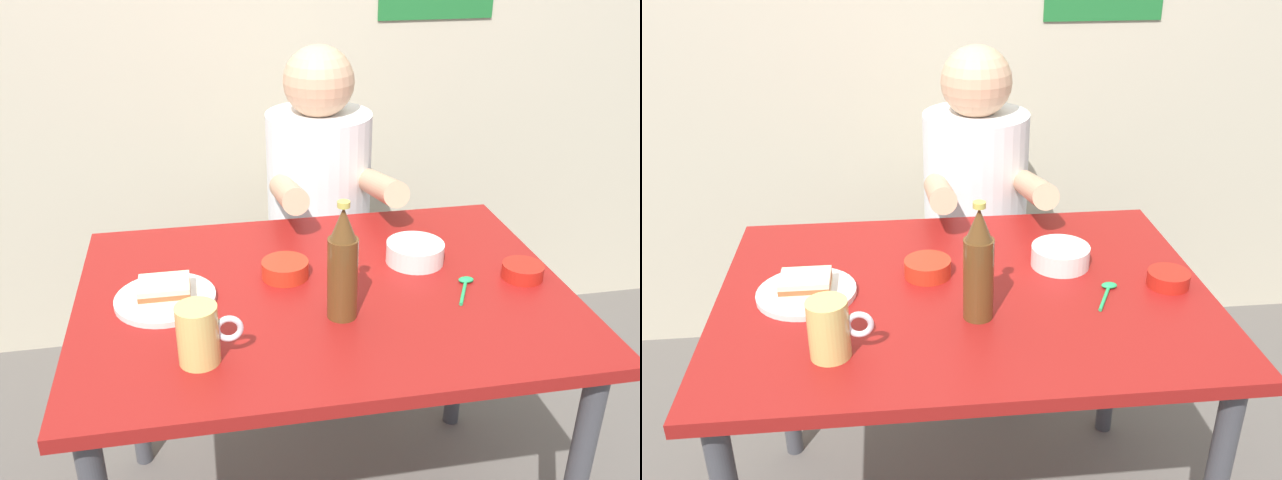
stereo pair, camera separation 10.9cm
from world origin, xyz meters
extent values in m
cube|color=maroon|center=(0.00, 0.00, 0.72)|extent=(1.10, 0.80, 0.03)
cylinder|color=#3F3F44|center=(-0.49, 0.34, 0.35)|extent=(0.05, 0.05, 0.71)
cylinder|color=#3F3F44|center=(0.49, 0.34, 0.35)|extent=(0.05, 0.05, 0.71)
cylinder|color=#4C4C51|center=(0.10, 0.63, 0.21)|extent=(0.08, 0.08, 0.41)
cylinder|color=brown|center=(0.10, 0.63, 0.43)|extent=(0.34, 0.34, 0.04)
cylinder|color=white|center=(0.10, 0.63, 0.71)|extent=(0.32, 0.32, 0.52)
sphere|color=tan|center=(0.10, 0.63, 1.06)|extent=(0.21, 0.21, 0.21)
cylinder|color=tan|center=(-0.03, 0.38, 0.82)|extent=(0.07, 0.31, 0.14)
cylinder|color=tan|center=(0.23, 0.38, 0.82)|extent=(0.07, 0.31, 0.14)
cylinder|color=silver|center=(-0.35, 0.01, 0.75)|extent=(0.22, 0.22, 0.01)
cube|color=beige|center=(-0.35, 0.01, 0.76)|extent=(0.11, 0.09, 0.01)
cube|color=#9E592D|center=(-0.35, 0.01, 0.77)|extent=(0.11, 0.09, 0.01)
cube|color=beige|center=(-0.35, 0.01, 0.78)|extent=(0.11, 0.09, 0.01)
cylinder|color=#D1BC66|center=(-0.28, -0.23, 0.80)|extent=(0.08, 0.08, 0.12)
torus|color=silver|center=(-0.23, -0.23, 0.81)|extent=(0.06, 0.01, 0.06)
cylinder|color=#593819|center=(0.02, -0.12, 0.83)|extent=(0.06, 0.06, 0.18)
cone|color=#593819|center=(0.02, -0.12, 0.95)|extent=(0.05, 0.05, 0.07)
cylinder|color=#BFB74C|center=(0.02, -0.12, 1.00)|extent=(0.03, 0.03, 0.01)
cylinder|color=red|center=(-0.08, 0.07, 0.76)|extent=(0.11, 0.11, 0.04)
cylinder|color=#A33521|center=(-0.08, 0.07, 0.77)|extent=(0.09, 0.09, 0.02)
cylinder|color=silver|center=(0.24, 0.09, 0.77)|extent=(0.14, 0.14, 0.05)
cylinder|color=tan|center=(0.24, 0.09, 0.78)|extent=(0.11, 0.11, 0.02)
cylinder|color=#B21E14|center=(0.46, -0.03, 0.76)|extent=(0.10, 0.10, 0.03)
cylinder|color=maroon|center=(0.46, -0.03, 0.76)|extent=(0.08, 0.08, 0.02)
cylinder|color=#26A559|center=(0.30, -0.08, 0.74)|extent=(0.06, 0.10, 0.01)
ellipsoid|color=#26A559|center=(0.33, -0.03, 0.75)|extent=(0.04, 0.02, 0.01)
camera|label=1|loc=(-0.26, -1.33, 1.52)|focal=38.65mm
camera|label=2|loc=(-0.15, -1.34, 1.52)|focal=38.65mm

